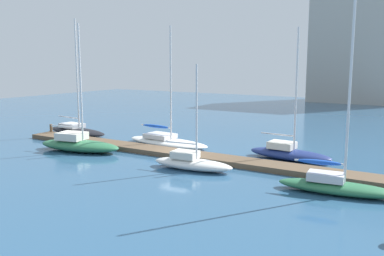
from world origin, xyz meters
TOP-DOWN VIEW (x-y plane):
  - ground_plane at (0.00, 0.00)m, footprint 120.00×120.00m
  - dock_pier at (0.00, 0.00)m, footprint 33.08×2.15m
  - dock_piling_near_end at (-16.14, 0.93)m, footprint 0.28×0.28m
  - sailboat_0 at (-14.62, 2.86)m, footprint 8.26×3.12m
  - sailboat_1 at (-8.21, -2.84)m, footprint 7.81×3.83m
  - sailboat_2 at (-3.37, 3.08)m, footprint 8.68×3.36m
  - sailboat_3 at (3.07, -2.98)m, footprint 6.04×2.49m
  - sailboat_4 at (7.82, 3.47)m, footprint 6.58×2.45m
  - sailboat_5 at (12.89, -3.27)m, footprint 6.88×2.57m
  - harbor_building_distant at (3.21, 54.67)m, footprint 16.24×9.27m

SIDE VIEW (x-z plane):
  - ground_plane at x=0.00m, z-range 0.00..0.00m
  - dock_pier at x=0.00m, z-range 0.00..0.39m
  - sailboat_2 at x=-3.37m, z-range -4.78..5.70m
  - sailboat_0 at x=-14.62m, z-range -5.33..6.31m
  - sailboat_3 at x=3.07m, z-range -3.14..4.15m
  - sailboat_4 at x=7.82m, z-range -4.41..5.52m
  - sailboat_5 at x=12.89m, z-range -5.13..6.28m
  - dock_piling_near_end at x=-16.14m, z-range 0.00..1.17m
  - sailboat_1 at x=-8.21m, z-range -4.62..5.86m
  - harbor_building_distant at x=3.21m, z-range 0.00..21.65m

